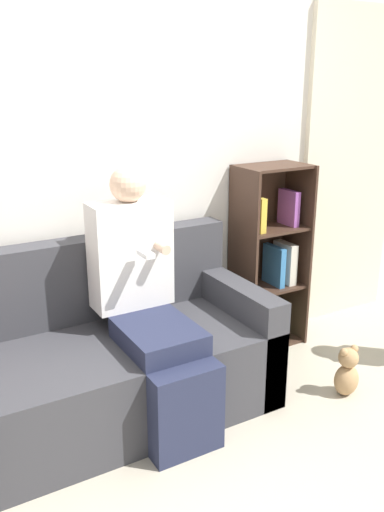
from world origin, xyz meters
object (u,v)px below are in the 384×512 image
couch (78,371)px  bookshelf (267,261)px  adult_seated (147,296)px  teddy_bear (347,372)px

couch → bookshelf: bearing=10.9°
adult_seated → bookshelf: adult_seated is taller
couch → bookshelf: (1.43, 0.28, 0.28)m
couch → adult_seated: 0.54m
adult_seated → bookshelf: size_ratio=1.08×
bookshelf → teddy_bear: bearing=-90.8°
adult_seated → bookshelf: 1.13m
couch → bookshelf: 1.49m
bookshelf → teddy_bear: bookshelf is taller
couch → adult_seated: size_ratio=1.56×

